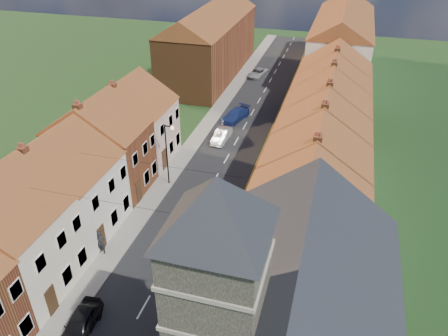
{
  "coord_description": "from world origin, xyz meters",
  "views": [
    {
      "loc": [
        10.4,
        -11.3,
        22.54
      ],
      "look_at": [
        1.83,
        18.65,
        3.5
      ],
      "focal_mm": 35.0,
      "sensor_mm": 36.0,
      "label": 1
    }
  ],
  "objects_px": {
    "lamppost": "(167,151)",
    "car_far": "(236,115)",
    "car_near": "(80,324)",
    "church": "(287,308)",
    "car_distant": "(258,73)",
    "pedestrian_right": "(251,211)",
    "car_mid": "(222,136)",
    "pedestrian_left": "(101,242)"
  },
  "relations": [
    {
      "from": "car_far",
      "to": "pedestrian_left",
      "type": "bearing_deg",
      "value": -81.02
    },
    {
      "from": "lamppost",
      "to": "car_far",
      "type": "xyz_separation_m",
      "value": [
        2.31,
        15.32,
        -2.88
      ]
    },
    {
      "from": "pedestrian_right",
      "to": "car_far",
      "type": "bearing_deg",
      "value": -77.0
    },
    {
      "from": "church",
      "to": "car_mid",
      "type": "xyz_separation_m",
      "value": [
        -10.96,
        26.33,
        -5.24
      ]
    },
    {
      "from": "pedestrian_left",
      "to": "car_near",
      "type": "bearing_deg",
      "value": -80.84
    },
    {
      "from": "car_far",
      "to": "car_distant",
      "type": "distance_m",
      "value": 15.72
    },
    {
      "from": "car_far",
      "to": "pedestrian_left",
      "type": "xyz_separation_m",
      "value": [
        -3.6,
        -25.51,
        0.43
      ]
    },
    {
      "from": "lamppost",
      "to": "car_near",
      "type": "relative_size",
      "value": 1.53
    },
    {
      "from": "car_far",
      "to": "car_near",
      "type": "bearing_deg",
      "value": -75.41
    },
    {
      "from": "car_mid",
      "to": "pedestrian_left",
      "type": "bearing_deg",
      "value": -97.03
    },
    {
      "from": "car_mid",
      "to": "lamppost",
      "type": "bearing_deg",
      "value": -99.94
    },
    {
      "from": "church",
      "to": "car_distant",
      "type": "xyz_separation_m",
      "value": [
        -11.54,
        47.7,
        -5.3
      ]
    },
    {
      "from": "car_near",
      "to": "car_mid",
      "type": "distance_m",
      "value": 26.43
    },
    {
      "from": "car_far",
      "to": "pedestrian_right",
      "type": "height_order",
      "value": "pedestrian_right"
    },
    {
      "from": "lamppost",
      "to": "car_distant",
      "type": "height_order",
      "value": "lamppost"
    },
    {
      "from": "car_near",
      "to": "car_far",
      "type": "height_order",
      "value": "car_near"
    },
    {
      "from": "car_near",
      "to": "car_mid",
      "type": "bearing_deg",
      "value": 81.69
    },
    {
      "from": "church",
      "to": "car_mid",
      "type": "relative_size",
      "value": 3.93
    },
    {
      "from": "pedestrian_left",
      "to": "car_distant",
      "type": "bearing_deg",
      "value": 76.2
    },
    {
      "from": "pedestrian_left",
      "to": "pedestrian_right",
      "type": "height_order",
      "value": "pedestrian_left"
    },
    {
      "from": "lamppost",
      "to": "car_mid",
      "type": "relative_size",
      "value": 1.55
    },
    {
      "from": "pedestrian_left",
      "to": "church",
      "type": "bearing_deg",
      "value": -33.9
    },
    {
      "from": "car_mid",
      "to": "pedestrian_right",
      "type": "height_order",
      "value": "pedestrian_right"
    },
    {
      "from": "pedestrian_left",
      "to": "car_far",
      "type": "bearing_deg",
      "value": 72.22
    },
    {
      "from": "car_near",
      "to": "pedestrian_right",
      "type": "height_order",
      "value": "pedestrian_right"
    },
    {
      "from": "church",
      "to": "car_far",
      "type": "height_order",
      "value": "church"
    },
    {
      "from": "car_distant",
      "to": "pedestrian_left",
      "type": "bearing_deg",
      "value": -81.88
    },
    {
      "from": "church",
      "to": "lamppost",
      "type": "distance_m",
      "value": 21.38
    },
    {
      "from": "car_far",
      "to": "pedestrian_left",
      "type": "relative_size",
      "value": 2.33
    },
    {
      "from": "car_distant",
      "to": "car_far",
      "type": "bearing_deg",
      "value": -75.35
    },
    {
      "from": "pedestrian_left",
      "to": "car_mid",
      "type": "bearing_deg",
      "value": 70.24
    },
    {
      "from": "church",
      "to": "car_near",
      "type": "relative_size",
      "value": 3.88
    },
    {
      "from": "church",
      "to": "car_near",
      "type": "bearing_deg",
      "value": -179.67
    },
    {
      "from": "church",
      "to": "car_near",
      "type": "height_order",
      "value": "church"
    },
    {
      "from": "car_distant",
      "to": "car_mid",
      "type": "bearing_deg",
      "value": -76.27
    },
    {
      "from": "church",
      "to": "pedestrian_right",
      "type": "relative_size",
      "value": 8.65
    },
    {
      "from": "car_mid",
      "to": "car_distant",
      "type": "bearing_deg",
      "value": 94.55
    },
    {
      "from": "car_near",
      "to": "pedestrian_left",
      "type": "relative_size",
      "value": 2.01
    },
    {
      "from": "lamppost",
      "to": "church",
      "type": "bearing_deg",
      "value": -51.7
    },
    {
      "from": "car_near",
      "to": "church",
      "type": "bearing_deg",
      "value": -5.24
    },
    {
      "from": "car_near",
      "to": "car_distant",
      "type": "height_order",
      "value": "car_near"
    },
    {
      "from": "car_mid",
      "to": "car_far",
      "type": "bearing_deg",
      "value": 92.0
    }
  ]
}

